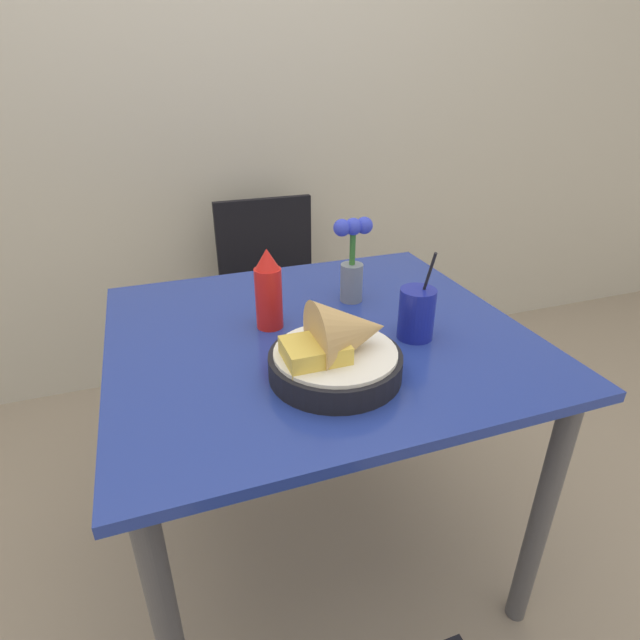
% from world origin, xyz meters
% --- Properties ---
extents(ground_plane, '(12.00, 12.00, 0.00)m').
position_xyz_m(ground_plane, '(0.00, 0.00, 0.00)').
color(ground_plane, gray).
extents(wall_window, '(7.00, 0.06, 2.60)m').
position_xyz_m(wall_window, '(0.00, 1.17, 1.30)').
color(wall_window, '#B7B2A3').
rests_on(wall_window, ground_plane).
extents(dining_table, '(0.98, 0.89, 0.75)m').
position_xyz_m(dining_table, '(0.00, 0.00, 0.64)').
color(dining_table, '#233893').
rests_on(dining_table, ground_plane).
extents(chair_far_window, '(0.40, 0.40, 0.85)m').
position_xyz_m(chair_far_window, '(0.10, 0.86, 0.50)').
color(chair_far_window, black).
rests_on(chair_far_window, ground_plane).
extents(food_basket, '(0.27, 0.27, 0.17)m').
position_xyz_m(food_basket, '(-0.02, -0.20, 0.81)').
color(food_basket, black).
rests_on(food_basket, dining_table).
extents(ketchup_bottle, '(0.06, 0.06, 0.20)m').
position_xyz_m(ketchup_bottle, '(-0.10, 0.06, 0.85)').
color(ketchup_bottle, red).
rests_on(ketchup_bottle, dining_table).
extents(drink_cup, '(0.08, 0.08, 0.22)m').
position_xyz_m(drink_cup, '(0.21, -0.11, 0.81)').
color(drink_cup, '#192399').
rests_on(drink_cup, dining_table).
extents(flower_vase, '(0.11, 0.06, 0.23)m').
position_xyz_m(flower_vase, '(0.14, 0.14, 0.87)').
color(flower_vase, gray).
rests_on(flower_vase, dining_table).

